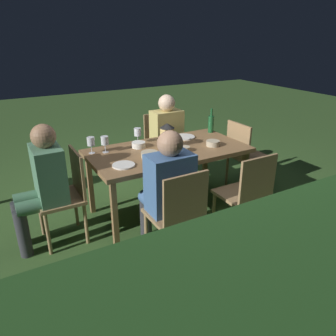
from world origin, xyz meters
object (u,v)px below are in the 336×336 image
plate_b (185,137)px  bowl_bread (213,143)px  chair_head_near (244,153)px  person_in_green (43,182)px  dining_table (168,154)px  chair_head_far (67,192)px  bowl_dip (139,145)px  person_in_blue (166,187)px  bowl_salad (184,149)px  chair_side_right_a (247,192)px  wine_glass_a (105,141)px  plate_a (124,165)px  person_in_mustard (169,136)px  chair_side_left_a (162,143)px  green_bottle_on_table (211,123)px  wine_glass_c (91,142)px  wine_glass_b (138,133)px  chair_side_right_b (178,213)px  bowl_olives (150,154)px  lantern_centerpiece (167,134)px

plate_b → bowl_bread: bowl_bread is taller
chair_head_near → person_in_green: 2.35m
dining_table → chair_head_near: 1.09m
chair_head_far → bowl_dip: 0.89m
person_in_blue → bowl_salad: person_in_blue is taller
chair_side_right_a → wine_glass_a: 1.48m
plate_a → bowl_bread: bearing=-176.6°
wine_glass_a → plate_b: bearing=-178.3°
plate_a → bowl_salad: bowl_salad is taller
dining_table → person_in_green: 1.27m
bowl_bread → person_in_mustard: bearing=-82.6°
chair_side_left_a → bowl_salad: size_ratio=7.53×
chair_head_near → chair_head_far: same height
person_in_mustard → wine_glass_a: size_ratio=6.80×
chair_side_left_a → bowl_dip: size_ratio=6.00×
person_in_green → wine_glass_a: (-0.67, -0.22, 0.20)m
person_in_blue → green_bottle_on_table: person_in_blue is taller
person_in_green → wine_glass_c: 0.63m
wine_glass_b → bowl_salad: bearing=122.1°
plate_b → bowl_dip: bearing=5.2°
chair_side_right_b → dining_table: bearing=-114.3°
plate_a → wine_glass_a: bearing=-87.4°
dining_table → wine_glass_b: bearing=-60.5°
chair_head_far → chair_side_right_a: bearing=150.3°
person_in_mustard → bowl_dip: 0.76m
chair_side_left_a → person_in_mustard: (0.00, 0.20, 0.15)m
green_bottle_on_table → bowl_bread: green_bottle_on_table is taller
chair_side_right_a → dining_table: bearing=-65.7°
wine_glass_a → wine_glass_b: 0.43m
dining_table → plate_a: bearing=19.6°
chair_side_right_b → bowl_olives: 0.76m
chair_head_far → bowl_dip: size_ratio=6.00×
chair_side_right_b → person_in_blue: person_in_blue is taller
bowl_bread → dining_table: bearing=-17.1°
chair_head_near → wine_glass_a: 1.73m
chair_head_near → chair_head_far: (2.15, 0.00, 0.00)m
person_in_blue → bowl_bread: bearing=-150.2°
chair_head_far → bowl_salad: size_ratio=7.53×
lantern_centerpiece → dining_table: bearing=70.8°
chair_side_right_a → person_in_blue: person_in_blue is taller
person_in_blue → green_bottle_on_table: bearing=-141.1°
person_in_mustard → chair_side_right_b: 1.64m
person_in_green → bowl_olives: person_in_green is taller
chair_side_right_a → person_in_blue: 0.78m
bowl_bread → chair_side_left_a: bearing=-84.1°
wine_glass_c → plate_a: (-0.15, 0.47, -0.11)m
chair_head_near → chair_side_left_a: size_ratio=1.00×
person_in_mustard → wine_glass_b: person_in_mustard is taller
bowl_olives → bowl_dip: size_ratio=1.16×
wine_glass_c → chair_head_far: bearing=38.0°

